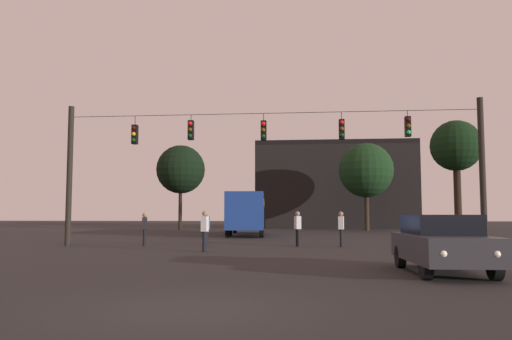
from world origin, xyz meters
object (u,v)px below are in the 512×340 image
(car_near_right, at_px, (442,243))
(pedestrian_crossing_right, at_px, (206,227))
(pedestrian_crossing_left, at_px, (205,229))
(tree_behind_building, at_px, (181,170))
(pedestrian_crossing_center, at_px, (145,227))
(city_bus, at_px, (247,210))
(tree_right_far, at_px, (366,170))
(pedestrian_near_bus, at_px, (298,227))
(tree_left_silhouette, at_px, (456,147))
(pedestrian_trailing, at_px, (341,227))

(car_near_right, relative_size, pedestrian_crossing_right, 2.66)
(pedestrian_crossing_left, height_order, tree_behind_building, tree_behind_building)
(tree_behind_building, bearing_deg, pedestrian_crossing_center, -79.72)
(pedestrian_crossing_left, distance_m, tree_behind_building, 30.69)
(pedestrian_crossing_left, bearing_deg, pedestrian_crossing_right, 100.63)
(pedestrian_crossing_center, bearing_deg, city_bus, 76.50)
(pedestrian_crossing_right, bearing_deg, city_bus, 88.43)
(car_near_right, xyz_separation_m, tree_behind_building, (-16.03, 36.17, 5.11))
(pedestrian_crossing_left, relative_size, pedestrian_crossing_right, 1.01)
(tree_right_far, bearing_deg, city_bus, -131.02)
(pedestrian_crossing_center, relative_size, pedestrian_near_bus, 0.96)
(car_near_right, distance_m, pedestrian_crossing_left, 10.45)
(pedestrian_crossing_center, height_order, tree_left_silhouette, tree_left_silhouette)
(pedestrian_crossing_right, bearing_deg, tree_behind_building, 106.73)
(pedestrian_crossing_center, height_order, tree_behind_building, tree_behind_building)
(city_bus, distance_m, tree_left_silhouette, 16.44)
(pedestrian_trailing, bearing_deg, pedestrian_near_bus, 176.42)
(car_near_right, distance_m, pedestrian_crossing_right, 13.79)
(pedestrian_trailing, xyz_separation_m, tree_left_silhouette, (9.54, 15.40, 5.64))
(pedestrian_crossing_right, height_order, tree_behind_building, tree_behind_building)
(city_bus, relative_size, pedestrian_trailing, 6.74)
(pedestrian_crossing_left, xyz_separation_m, tree_behind_building, (-8.32, 29.12, 4.97))
(tree_left_silhouette, distance_m, tree_behind_building, 25.61)
(car_near_right, distance_m, tree_behind_building, 39.89)
(pedestrian_crossing_left, relative_size, tree_behind_building, 0.20)
(car_near_right, bearing_deg, city_bus, 108.22)
(city_bus, relative_size, pedestrian_near_bus, 6.70)
(pedestrian_trailing, bearing_deg, tree_right_far, 81.22)
(pedestrian_near_bus, height_order, tree_right_far, tree_right_far)
(pedestrian_crossing_center, height_order, pedestrian_trailing, pedestrian_trailing)
(pedestrian_near_bus, bearing_deg, pedestrian_trailing, -3.58)
(city_bus, relative_size, car_near_right, 2.54)
(city_bus, height_order, pedestrian_near_bus, city_bus)
(tree_left_silhouette, bearing_deg, tree_behind_building, 157.25)
(city_bus, bearing_deg, tree_right_far, 48.98)
(car_near_right, height_order, pedestrian_crossing_right, pedestrian_crossing_right)
(car_near_right, distance_m, tree_right_far, 36.33)
(car_near_right, bearing_deg, pedestrian_crossing_right, 127.70)
(pedestrian_crossing_right, height_order, pedestrian_near_bus, pedestrian_near_bus)
(car_near_right, xyz_separation_m, pedestrian_crossing_center, (-11.39, 10.61, 0.10))
(tree_left_silhouette, bearing_deg, city_bus, -173.49)
(pedestrian_trailing, bearing_deg, pedestrian_crossing_right, 179.66)
(pedestrian_crossing_center, distance_m, pedestrian_crossing_right, 2.97)
(car_near_right, relative_size, pedestrian_trailing, 2.65)
(tree_left_silhouette, distance_m, tree_right_far, 11.26)
(city_bus, relative_size, tree_behind_building, 1.34)
(pedestrian_near_bus, height_order, pedestrian_trailing, pedestrian_near_bus)
(city_bus, xyz_separation_m, car_near_right, (8.06, -24.49, -1.07))
(city_bus, distance_m, pedestrian_crossing_center, 14.30)
(car_near_right, height_order, pedestrian_near_bus, pedestrian_near_bus)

